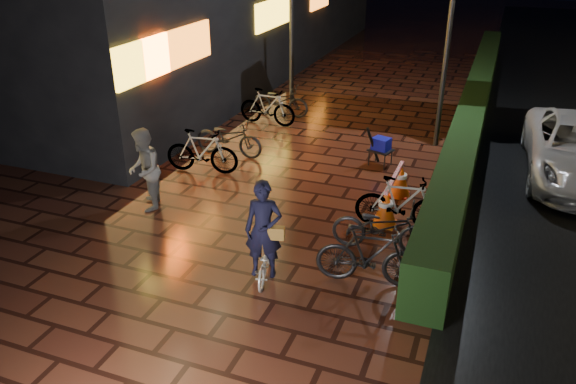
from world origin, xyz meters
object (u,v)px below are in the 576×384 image
at_px(cyclist, 265,244).
at_px(traffic_barrier, 393,192).
at_px(bystander_person, 144,170).
at_px(cart_assembly, 380,145).

distance_m(cyclist, traffic_barrier, 3.55).
xyz_separation_m(bystander_person, cyclist, (3.24, -1.48, -0.20)).
relative_size(cyclist, cart_assembly, 1.77).
bearing_deg(cart_assembly, bystander_person, -135.27).
height_order(cyclist, cart_assembly, cyclist).
bearing_deg(cart_assembly, traffic_barrier, -71.00).
bearing_deg(cart_assembly, cyclist, -97.56).
bearing_deg(cyclist, traffic_barrier, 65.53).
bearing_deg(cyclist, cart_assembly, 82.44).
height_order(bystander_person, cart_assembly, bystander_person).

